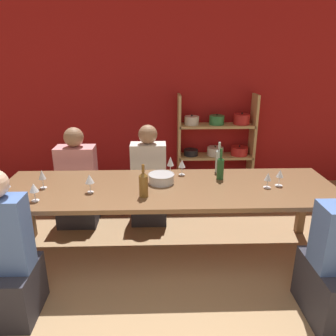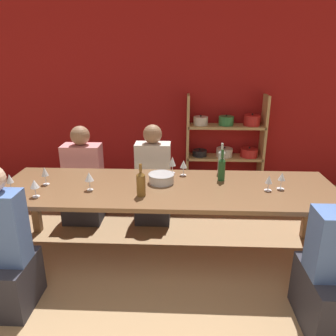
% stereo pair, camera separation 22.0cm
% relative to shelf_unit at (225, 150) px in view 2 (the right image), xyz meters
% --- Properties ---
extents(wall_back_red, '(8.80, 0.06, 2.70)m').
position_rel_shelf_unit_xyz_m(wall_back_red, '(-0.87, 0.20, 0.76)').
color(wall_back_red, '#A31919').
rests_on(wall_back_red, ground_plane).
extents(shelf_unit, '(1.11, 0.30, 1.38)m').
position_rel_shelf_unit_xyz_m(shelf_unit, '(0.00, 0.00, 0.00)').
color(shelf_unit, tan).
rests_on(shelf_unit, ground_plane).
extents(dining_table, '(3.15, 0.95, 0.74)m').
position_rel_shelf_unit_xyz_m(dining_table, '(-0.76, -1.78, 0.09)').
color(dining_table, brown).
rests_on(dining_table, ground_plane).
extents(mixing_bowl, '(0.25, 0.25, 0.09)m').
position_rel_shelf_unit_xyz_m(mixing_bowl, '(-0.83, -1.68, 0.20)').
color(mixing_bowl, '#B7BABC').
rests_on(mixing_bowl, dining_table).
extents(wine_bottle_green, '(0.07, 0.07, 0.32)m').
position_rel_shelf_unit_xyz_m(wine_bottle_green, '(-0.22, -1.39, 0.29)').
color(wine_bottle_green, '#B2C6C1').
rests_on(wine_bottle_green, dining_table).
extents(wine_bottle_dark, '(0.08, 0.08, 0.29)m').
position_rel_shelf_unit_xyz_m(wine_bottle_dark, '(-0.98, -1.99, 0.27)').
color(wine_bottle_dark, brown).
rests_on(wine_bottle_dark, dining_table).
extents(wine_bottle_amber, '(0.07, 0.07, 0.31)m').
position_rel_shelf_unit_xyz_m(wine_bottle_amber, '(-0.24, -1.59, 0.28)').
color(wine_bottle_amber, '#1E4C23').
rests_on(wine_bottle_amber, dining_table).
extents(wine_glass_red_a, '(0.07, 0.07, 0.17)m').
position_rel_shelf_unit_xyz_m(wine_glass_red_a, '(-2.17, -1.95, 0.27)').
color(wine_glass_red_a, white).
rests_on(wine_glass_red_a, dining_table).
extents(wine_glass_empty_a, '(0.08, 0.08, 0.16)m').
position_rel_shelf_unit_xyz_m(wine_glass_empty_a, '(-1.90, -2.05, 0.27)').
color(wine_glass_empty_a, white).
rests_on(wine_glass_empty_a, dining_table).
extents(wine_glass_empty_b, '(0.07, 0.07, 0.15)m').
position_rel_shelf_unit_xyz_m(wine_glass_empty_b, '(0.16, -1.82, 0.26)').
color(wine_glass_empty_b, white).
rests_on(wine_glass_empty_b, dining_table).
extents(wine_glass_red_c, '(0.07, 0.07, 0.18)m').
position_rel_shelf_unit_xyz_m(wine_glass_red_c, '(-0.73, -1.40, 0.28)').
color(wine_glass_red_c, white).
rests_on(wine_glass_red_c, dining_table).
extents(wine_glass_white_a, '(0.07, 0.07, 0.16)m').
position_rel_shelf_unit_xyz_m(wine_glass_white_a, '(0.28, -1.78, 0.27)').
color(wine_glass_white_a, white).
rests_on(wine_glass_white_a, dining_table).
extents(wine_glass_white_b, '(0.07, 0.07, 0.16)m').
position_rel_shelf_unit_xyz_m(wine_glass_white_b, '(-0.61, -1.46, 0.27)').
color(wine_glass_white_b, white).
rests_on(wine_glass_white_b, dining_table).
extents(wine_glass_red_d, '(0.07, 0.07, 0.17)m').
position_rel_shelf_unit_xyz_m(wine_glass_red_d, '(-1.92, -1.77, 0.28)').
color(wine_glass_red_d, white).
rests_on(wine_glass_red_d, dining_table).
extents(wine_glass_empty_c, '(0.08, 0.08, 0.17)m').
position_rel_shelf_unit_xyz_m(wine_glass_empty_c, '(-1.47, -1.88, 0.28)').
color(wine_glass_empty_c, white).
rests_on(wine_glass_empty_c, dining_table).
extents(person_far_a, '(0.41, 0.51, 1.16)m').
position_rel_shelf_unit_xyz_m(person_far_a, '(-0.97, -0.97, -0.16)').
color(person_far_a, '#2D2D38').
rests_on(person_far_a, ground_plane).
extents(person_near_b, '(0.36, 0.45, 1.19)m').
position_rel_shelf_unit_xyz_m(person_near_b, '(-1.97, -2.53, -0.14)').
color(person_near_b, '#2D2D38').
rests_on(person_near_b, ground_plane).
extents(person_far_b, '(0.45, 0.56, 1.14)m').
position_rel_shelf_unit_xyz_m(person_far_b, '(-1.80, -0.99, -0.18)').
color(person_far_b, '#2D2D38').
rests_on(person_far_b, ground_plane).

